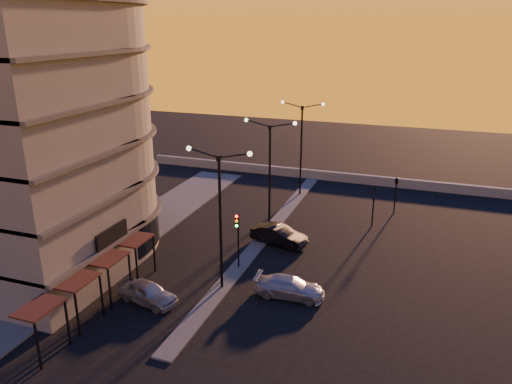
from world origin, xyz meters
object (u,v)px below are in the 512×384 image
object	(u,v)px
car_hatchback	(148,292)
traffic_light_main	(237,232)
car_sedan	(279,235)
car_wagon	(290,287)
streetlamp_mid	(270,168)

from	to	relation	value
car_hatchback	traffic_light_main	bearing A→B (deg)	-19.51
car_sedan	car_wagon	size ratio (longest dim) A/B	1.01
streetlamp_mid	traffic_light_main	xyz separation A→B (m)	(0.00, -7.13, -2.70)
traffic_light_main	car_wagon	world-z (taller)	traffic_light_main
streetlamp_mid	car_wagon	xyz separation A→B (m)	(4.50, -9.50, -4.94)
car_hatchback	car_wagon	xyz separation A→B (m)	(8.18, 3.68, -0.04)
traffic_light_main	car_hatchback	size ratio (longest dim) A/B	1.05
streetlamp_mid	car_hatchback	distance (m)	14.54
streetlamp_mid	traffic_light_main	world-z (taller)	streetlamp_mid
car_hatchback	car_wagon	world-z (taller)	car_hatchback
car_hatchback	streetlamp_mid	bearing A→B (deg)	-3.81
car_hatchback	car_sedan	bearing A→B (deg)	-13.21
car_wagon	car_sedan	bearing A→B (deg)	18.62
streetlamp_mid	car_sedan	xyz separation A→B (m)	(1.50, -2.07, -4.84)
traffic_light_main	car_sedan	size ratio (longest dim) A/B	0.93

